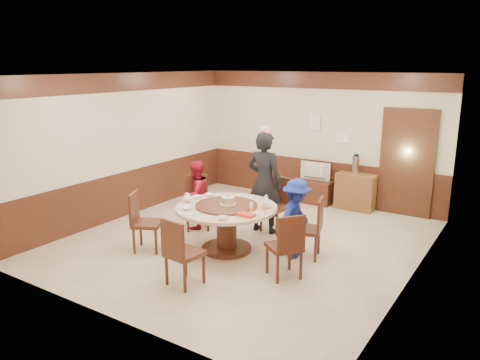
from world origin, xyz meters
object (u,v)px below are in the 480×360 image
Objects in this scene: shrimp_platter at (247,216)px; birthday_cake at (228,200)px; person_red at (196,195)px; side_cabinet at (356,192)px; thermos at (356,165)px; tv_stand at (313,191)px; banquet_table at (227,219)px; person_blue at (296,218)px; television at (314,171)px; person_standing at (264,182)px.

birthday_cake is at bearing 149.12° from shrimp_platter.
side_cabinet is (2.08, 2.72, -0.26)m from person_red.
person_red is at bearing -126.99° from thermos.
shrimp_platter reaches higher than tv_stand.
side_cabinet is (0.94, 0.03, 0.12)m from tv_stand.
birthday_cake reaches higher than banquet_table.
banquet_table is 3.45m from side_cabinet.
banquet_table is 1.13m from person_blue.
shrimp_platter is at bearing -81.75° from tv_stand.
person_red is 4.95× the size of birthday_cake.
shrimp_platter is 0.38× the size of side_cabinet.
tv_stand is at bearing 14.98° from person_blue.
thermos is at bearing -179.08° from television.
banquet_table is 1.30× the size of person_blue.
thermos is (-0.08, 2.90, 0.31)m from person_blue.
person_standing is at bearing 110.06° from shrimp_platter.
television is 1.79× the size of thermos.
person_standing is at bearing -89.93° from tv_stand.
tv_stand is (0.06, 3.27, -0.28)m from banquet_table.
tv_stand is at bearing -91.28° from person_standing.
thermos is at bearing 180.00° from side_cabinet.
banquet_table is 3.28m from tv_stand.
television is (0.00, 0.00, 0.45)m from tv_stand.
shrimp_platter is at bearing -27.77° from banquet_table.
person_red is 1.49× the size of tv_stand.
thermos is at bearing 73.59° from birthday_cake.
side_cabinet is at bearing -179.14° from television.
shrimp_platter is 3.61m from television.
person_standing is 2.26m from tv_stand.
thermos reaches higher than banquet_table.
person_blue is (0.99, -0.71, -0.29)m from person_standing.
television is at bearing 89.11° from birthday_cake.
television is at bearing -178.11° from thermos.
person_red is 2.94m from tv_stand.
birthday_cake reaches higher than tv_stand.
thermos reaches higher than shrimp_platter.
person_red is 4.24× the size of shrimp_platter.
television is (-0.00, 2.16, -0.22)m from person_standing.
thermos is at bearing 150.64° from person_red.
side_cabinet is at bearing 1.83° from tv_stand.
tv_stand is (-0.99, 2.87, -0.38)m from person_blue.
person_blue reaches higher than banquet_table.
side_cabinet is (0.99, 3.26, -0.47)m from birthday_cake.
person_standing is 2.70× the size of television.
shrimp_platter is 0.35× the size of tv_stand.
birthday_cake is 3.23m from television.
birthday_cake is at bearing -90.89° from tv_stand.
tv_stand is 1.06× the size of side_cabinet.
thermos is at bearing -113.86° from person_standing.
banquet_table is 1.92× the size of tv_stand.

